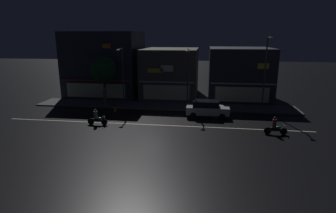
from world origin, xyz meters
name	(u,v)px	position (x,y,z in m)	size (l,w,h in m)	color
ground_plane	(153,125)	(0.00, 0.00, 0.00)	(140.00, 140.00, 0.00)	black
lane_divider_stripe	(153,125)	(0.00, 0.00, 0.01)	(28.64, 0.16, 0.01)	beige
sidewalk_far	(164,106)	(0.00, 7.06, 0.07)	(30.14, 3.64, 0.14)	#4C4C4F
storefront_left_block	(239,73)	(9.04, 13.00, 3.28)	(7.79, 8.40, 6.56)	#2D333D
storefront_center_block	(105,64)	(-9.04, 12.67, 4.29)	(9.64, 7.74, 8.58)	#2D333D
storefront_right_block	(171,73)	(0.00, 13.28, 3.19)	(7.13, 8.97, 6.39)	#56514C
streetlamp_west	(122,72)	(-4.65, 6.26, 4.05)	(0.44, 1.64, 6.57)	#47494C
streetlamp_mid	(188,73)	(2.75, 6.49, 4.02)	(0.44, 1.64, 6.52)	#47494C
streetlamp_east	(266,68)	(11.00, 6.51, 4.72)	(0.44, 1.64, 7.86)	#47494C
pedestrian_on_sidewalk	(105,97)	(-6.97, 6.55, 1.07)	(0.40, 0.40, 2.00)	#4C664C
street_tree	(104,69)	(-7.12, 6.98, 4.24)	(3.07, 3.07, 5.65)	#473323
parked_car_near_kerb	(207,108)	(4.99, 3.47, 0.87)	(4.30, 1.98, 1.67)	silver
motorcycle_lead	(275,127)	(10.65, -1.10, 0.63)	(1.90, 0.60, 1.52)	black
motorcycle_following	(97,118)	(-5.10, -0.68, 0.63)	(1.90, 0.60, 1.52)	black
traffic_cone	(115,109)	(-5.01, 4.23, 0.28)	(0.36, 0.36, 0.55)	orange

